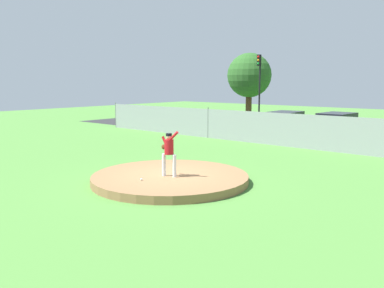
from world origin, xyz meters
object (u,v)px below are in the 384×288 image
Objects in this scene: traffic_cone_orange at (226,128)px; traffic_light_near at (259,78)px; pitcher_youth at (169,150)px; parked_car_slate at (336,127)px; parked_car_red at (285,124)px; baseball at (141,179)px.

traffic_cone_orange is 6.60m from traffic_light_near.
parked_car_slate is (0.29, 14.65, -0.43)m from pitcher_youth.
baseball is at bearing -79.30° from parked_car_red.
traffic_light_near is (-7.98, 19.11, 2.64)m from pitcher_youth.
traffic_cone_orange is (-7.61, -1.02, -0.54)m from parked_car_slate.
parked_car_red is at bearing -42.48° from traffic_light_near.
parked_car_slate reaches higher than parked_car_red.
traffic_light_near reaches higher than baseball.
parked_car_slate is 0.76× the size of traffic_light_near.
baseball is 21.83m from traffic_light_near.
parked_car_slate reaches higher than baseball.
parked_car_slate is at bearing -3.02° from parked_car_red.
baseball is (-0.31, -1.02, -0.91)m from pitcher_youth.
pitcher_youth is 0.37× the size of parked_car_slate.
traffic_light_near is at bearing 96.92° from traffic_cone_orange.
parked_car_slate is 7.91× the size of traffic_cone_orange.
traffic_light_near reaches higher than pitcher_youth.
traffic_cone_orange is at bearing -172.33° from parked_car_slate.
baseball is 0.01× the size of traffic_light_near.
pitcher_youth is 0.35× the size of parked_car_red.
pitcher_youth is at bearing -77.42° from parked_car_red.
baseball is 0.13× the size of traffic_cone_orange.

